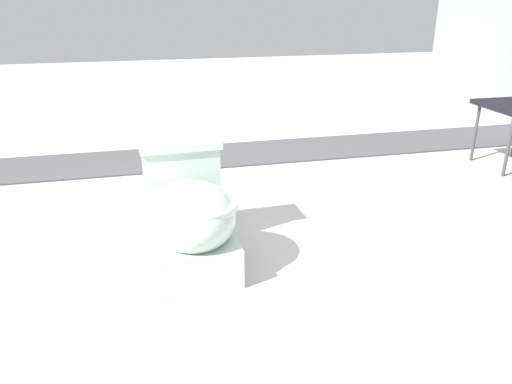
{
  "coord_description": "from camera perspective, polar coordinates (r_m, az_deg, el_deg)",
  "views": [
    {
      "loc": [
        2.13,
        -0.19,
        1.13
      ],
      "look_at": [
        0.13,
        0.29,
        0.3
      ],
      "focal_mm": 35.0,
      "sensor_mm": 36.0,
      "label": 1
    }
  ],
  "objects": [
    {
      "name": "ground_plane",
      "position": [
        2.42,
        -7.45,
        -6.05
      ],
      "size": [
        14.0,
        14.0,
        0.0
      ],
      "primitive_type": "plane",
      "color": "#A8A59E"
    },
    {
      "name": "gravel_strip",
      "position": [
        3.71,
        -2.12,
        4.37
      ],
      "size": [
        0.56,
        8.0,
        0.01
      ],
      "primitive_type": "cube",
      "color": "#423F44",
      "rests_on": "ground"
    },
    {
      "name": "toilet",
      "position": [
        2.19,
        -7.62,
        -2.64
      ],
      "size": [
        0.65,
        0.41,
        0.52
      ],
      "rotation": [
        0.0,
        0.0,
        0.04
      ],
      "color": "#B2C6B7",
      "rests_on": "ground"
    }
  ]
}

